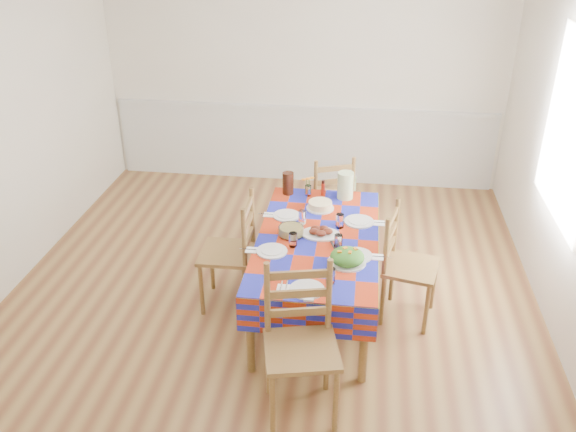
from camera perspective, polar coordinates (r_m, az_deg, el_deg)
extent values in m
cube|color=brown|center=(5.28, -1.64, -7.73)|extent=(4.50, 5.00, 0.04)
cube|color=beige|center=(7.01, 1.51, 13.70)|extent=(4.50, 0.04, 2.70)
cube|color=beige|center=(2.51, -11.37, -14.97)|extent=(4.50, 0.04, 2.70)
cube|color=silver|center=(7.08, 1.42, 10.06)|extent=(4.41, 0.06, 0.04)
cube|color=silver|center=(7.25, 1.39, 6.70)|extent=(4.41, 0.03, 0.90)
plane|color=white|center=(5.03, 24.88, 7.32)|extent=(0.00, 1.40, 1.40)
cylinder|color=brown|center=(4.35, -3.55, -11.04)|extent=(0.06, 0.06, 0.64)
cylinder|color=brown|center=(4.29, 7.14, -11.84)|extent=(0.06, 0.06, 0.64)
cylinder|color=brown|center=(5.67, -0.56, -0.99)|extent=(0.06, 0.06, 0.64)
cylinder|color=brown|center=(5.63, 7.47, -1.48)|extent=(0.06, 0.06, 0.64)
cube|color=brown|center=(4.77, 2.81, -2.27)|extent=(0.90, 1.71, 0.04)
cube|color=#9B250D|center=(4.76, 2.81, -2.02)|extent=(0.94, 1.75, 0.01)
cube|color=#9B250D|center=(4.88, -2.72, -3.09)|extent=(0.01, 1.75, 0.27)
cube|color=#9B250D|center=(4.82, 8.35, -3.80)|extent=(0.01, 1.75, 0.27)
cube|color=#9B250D|center=(4.11, 1.69, -9.70)|extent=(0.94, 0.01, 0.27)
cube|color=#9B250D|center=(5.60, 3.56, 1.12)|extent=(0.94, 0.01, 0.27)
cylinder|color=silver|center=(4.13, 1.78, -6.87)|extent=(0.24, 0.24, 0.01)
cylinder|color=silver|center=(4.13, 1.78, -6.77)|extent=(0.17, 0.17, 0.01)
cylinder|color=white|center=(4.18, 4.01, -5.62)|extent=(0.07, 0.07, 0.12)
cube|color=white|center=(4.15, -0.43, -6.76)|extent=(0.09, 0.09, 0.01)
cube|color=silver|center=(4.15, -0.67, -6.69)|extent=(0.01, 0.15, 0.00)
cube|color=silver|center=(4.15, -0.18, -6.72)|extent=(0.01, 0.18, 0.00)
cylinder|color=silver|center=(4.56, -1.52, -3.30)|extent=(0.23, 0.23, 0.01)
cylinder|color=silver|center=(4.55, -1.52, -3.21)|extent=(0.16, 0.16, 0.01)
cylinder|color=white|center=(4.60, 0.48, -2.23)|extent=(0.07, 0.07, 0.11)
cube|color=white|center=(4.58, -3.44, -3.20)|extent=(0.09, 0.09, 0.01)
cube|color=silver|center=(4.58, -3.65, -3.14)|extent=(0.15, 0.01, 0.00)
cube|color=silver|center=(4.58, -3.23, -3.17)|extent=(0.17, 0.01, 0.00)
cylinder|color=silver|center=(5.06, -0.14, 0.05)|extent=(0.23, 0.23, 0.01)
cylinder|color=silver|center=(5.06, -0.14, 0.13)|extent=(0.16, 0.16, 0.01)
cylinder|color=white|center=(4.93, 1.35, -0.09)|extent=(0.06, 0.06, 0.11)
cube|color=white|center=(5.08, -1.83, 0.12)|extent=(0.08, 0.08, 0.01)
cube|color=silver|center=(5.08, -2.02, 0.17)|extent=(0.14, 0.01, 0.00)
cube|color=silver|center=(5.08, -1.65, 0.15)|extent=(0.17, 0.01, 0.00)
cylinder|color=silver|center=(4.53, 6.46, -3.68)|extent=(0.23, 0.23, 0.01)
cylinder|color=silver|center=(4.53, 6.47, -3.58)|extent=(0.16, 0.16, 0.01)
cylinder|color=white|center=(4.60, 4.73, -2.39)|extent=(0.06, 0.06, 0.11)
cube|color=white|center=(4.54, 8.39, -3.83)|extent=(0.08, 0.08, 0.01)
cube|color=silver|center=(4.53, 8.18, -3.77)|extent=(0.14, 0.01, 0.00)
cube|color=silver|center=(4.53, 8.61, -3.79)|extent=(0.17, 0.01, 0.00)
cylinder|color=silver|center=(5.00, 6.67, -0.51)|extent=(0.24, 0.24, 0.01)
cylinder|color=silver|center=(4.99, 6.67, -0.42)|extent=(0.17, 0.17, 0.01)
cylinder|color=white|center=(4.88, 4.87, -0.46)|extent=(0.07, 0.07, 0.12)
cube|color=white|center=(5.00, 8.52, -0.66)|extent=(0.09, 0.09, 0.01)
cube|color=silver|center=(5.00, 8.31, -0.60)|extent=(0.15, 0.01, 0.00)
cube|color=silver|center=(5.00, 8.72, -0.63)|extent=(0.18, 0.01, 0.00)
ellipsoid|color=silver|center=(4.78, 3.06, -1.71)|extent=(0.31, 0.22, 0.01)
ellipsoid|color=black|center=(4.77, 3.73, -1.43)|extent=(0.08, 0.07, 0.05)
ellipsoid|color=black|center=(4.80, 3.34, -1.18)|extent=(0.08, 0.07, 0.05)
ellipsoid|color=black|center=(4.80, 2.61, -1.20)|extent=(0.08, 0.07, 0.05)
ellipsoid|color=black|center=(4.76, 2.46, -1.46)|extent=(0.08, 0.07, 0.05)
ellipsoid|color=black|center=(4.73, 3.09, -1.63)|extent=(0.08, 0.07, 0.05)
cylinder|color=silver|center=(4.44, 5.54, -4.30)|extent=(0.28, 0.28, 0.01)
ellipsoid|color=#154912|center=(4.42, 5.57, -3.82)|extent=(0.25, 0.25, 0.11)
cube|color=orange|center=(4.37, 4.85, -3.34)|extent=(0.03, 0.02, 0.01)
cube|color=orange|center=(4.42, 5.37, -3.00)|extent=(0.04, 0.04, 0.01)
cube|color=orange|center=(4.37, 5.82, -3.40)|extent=(0.03, 0.04, 0.01)
cube|color=orange|center=(4.42, 6.33, -3.06)|extent=(0.04, 0.04, 0.01)
cylinder|color=white|center=(4.76, 0.28, -1.40)|extent=(0.20, 0.20, 0.07)
cylinder|color=#E2DB78|center=(4.76, 0.28, -1.38)|extent=(0.18, 0.18, 0.06)
cylinder|color=silver|center=(5.19, 3.02, 0.74)|extent=(0.24, 0.24, 0.01)
cylinder|color=beige|center=(5.17, 3.03, 1.07)|extent=(0.20, 0.20, 0.05)
cube|color=black|center=(4.65, 4.25, -2.73)|extent=(0.11, 0.25, 0.01)
cube|color=black|center=(4.66, 4.80, -2.65)|extent=(0.05, 0.26, 0.01)
cylinder|color=white|center=(5.40, 1.90, 2.40)|extent=(0.06, 0.06, 0.10)
cylinder|color=#326622|center=(5.39, 1.73, 2.80)|extent=(0.00, 0.00, 0.14)
ellipsoid|color=orange|center=(5.36, 1.49, 3.43)|extent=(0.04, 0.04, 0.02)
cylinder|color=#326622|center=(5.39, 2.04, 2.82)|extent=(0.00, 0.00, 0.14)
ellipsoid|color=orange|center=(5.37, 2.26, 3.60)|extent=(0.04, 0.04, 0.02)
cylinder|color=#326622|center=(5.37, 1.89, 2.73)|extent=(0.00, 0.00, 0.14)
ellipsoid|color=orange|center=(5.32, 1.88, 3.52)|extent=(0.04, 0.04, 0.02)
cylinder|color=#A91F0D|center=(5.41, 3.30, 2.67)|extent=(0.03, 0.03, 0.14)
cylinder|color=beige|center=(5.35, 5.39, 2.87)|extent=(0.14, 0.14, 0.24)
cylinder|color=black|center=(5.42, 0.01, 3.09)|extent=(0.10, 0.10, 0.20)
cube|color=silver|center=(4.03, 1.96, -7.87)|extent=(0.07, 0.02, 0.02)
cylinder|color=brown|center=(3.94, -1.44, -17.28)|extent=(0.04, 0.04, 0.49)
cylinder|color=brown|center=(3.98, 4.50, -16.85)|extent=(0.04, 0.04, 0.49)
cylinder|color=brown|center=(4.21, -1.83, -13.72)|extent=(0.04, 0.04, 0.49)
cylinder|color=brown|center=(4.25, 3.65, -13.36)|extent=(0.04, 0.04, 0.49)
cube|color=brown|center=(3.91, 1.26, -12.43)|extent=(0.55, 0.53, 0.03)
cylinder|color=brown|center=(3.90, -1.95, -7.83)|extent=(0.04, 0.04, 0.55)
cylinder|color=brown|center=(3.94, 3.85, -7.50)|extent=(0.04, 0.04, 0.55)
cube|color=brown|center=(3.98, 0.95, -8.97)|extent=(0.39, 0.11, 0.05)
cube|color=brown|center=(3.89, 0.97, -7.28)|extent=(0.39, 0.11, 0.05)
cube|color=brown|center=(3.81, 0.99, -5.52)|extent=(0.39, 0.11, 0.05)
cylinder|color=brown|center=(6.17, 4.80, 0.44)|extent=(0.04, 0.04, 0.45)
cylinder|color=brown|center=(6.08, 1.59, 0.08)|extent=(0.04, 0.04, 0.45)
cylinder|color=brown|center=(5.89, 5.82, -1.01)|extent=(0.04, 0.04, 0.45)
cylinder|color=brown|center=(5.79, 2.47, -1.42)|extent=(0.04, 0.04, 0.45)
cube|color=brown|center=(5.87, 3.74, 1.60)|extent=(0.53, 0.52, 0.03)
cylinder|color=brown|center=(5.67, 6.08, 3.14)|extent=(0.04, 0.04, 0.50)
cylinder|color=brown|center=(5.57, 2.59, 2.79)|extent=(0.04, 0.04, 0.50)
cube|color=brown|center=(5.66, 4.32, 2.05)|extent=(0.34, 0.15, 0.05)
cube|color=brown|center=(5.61, 4.36, 3.24)|extent=(0.34, 0.15, 0.05)
cube|color=brown|center=(5.56, 4.41, 4.46)|extent=(0.34, 0.15, 0.05)
cylinder|color=brown|center=(5.28, -7.12, -4.60)|extent=(0.04, 0.04, 0.47)
cylinder|color=brown|center=(4.98, -8.10, -6.87)|extent=(0.04, 0.04, 0.47)
cylinder|color=brown|center=(5.22, -3.33, -4.87)|extent=(0.04, 0.04, 0.47)
cylinder|color=brown|center=(4.91, -4.07, -7.19)|extent=(0.04, 0.04, 0.47)
cube|color=brown|center=(4.96, -5.79, -3.45)|extent=(0.42, 0.44, 0.03)
cylinder|color=brown|center=(4.97, -3.37, -0.07)|extent=(0.04, 0.04, 0.52)
cylinder|color=brown|center=(4.65, -4.14, -2.19)|extent=(0.04, 0.04, 0.52)
cube|color=brown|center=(4.86, -3.71, -2.17)|extent=(0.03, 0.37, 0.05)
cube|color=brown|center=(4.79, -3.75, -0.77)|extent=(0.03, 0.37, 0.05)
cube|color=brown|center=(4.73, -3.80, 0.67)|extent=(0.03, 0.37, 0.05)
cylinder|color=brown|center=(4.85, 12.82, -8.56)|extent=(0.04, 0.04, 0.45)
cylinder|color=brown|center=(5.14, 13.45, -6.30)|extent=(0.04, 0.04, 0.45)
cylinder|color=brown|center=(4.88, 8.85, -7.84)|extent=(0.04, 0.04, 0.45)
cylinder|color=brown|center=(5.18, 9.72, -5.65)|extent=(0.04, 0.04, 0.45)
cube|color=brown|center=(4.88, 11.47, -4.72)|extent=(0.49, 0.50, 0.03)
cylinder|color=brown|center=(4.63, 9.14, -2.99)|extent=(0.04, 0.04, 0.50)
cylinder|color=brown|center=(4.94, 10.04, -0.99)|extent=(0.04, 0.04, 0.50)
cube|color=brown|center=(4.83, 9.51, -3.00)|extent=(0.10, 0.36, 0.05)
cube|color=brown|center=(4.77, 9.63, -1.64)|extent=(0.10, 0.36, 0.05)
cube|color=brown|center=(4.70, 9.76, -0.25)|extent=(0.10, 0.36, 0.05)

